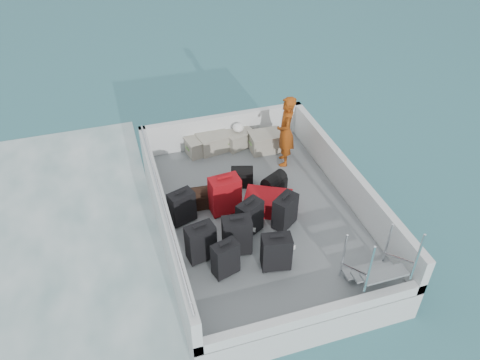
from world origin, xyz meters
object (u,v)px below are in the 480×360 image
at_px(crate_3, 266,142).
at_px(suitcase_3, 237,236).
at_px(suitcase_1, 201,243).
at_px(suitcase_5, 225,195).
at_px(suitcase_0, 225,259).
at_px(suitcase_8, 268,203).
at_px(suitcase_6, 276,252).
at_px(crate_0, 201,146).
at_px(suitcase_4, 250,218).
at_px(suitcase_7, 285,212).
at_px(crate_2, 238,139).
at_px(crate_1, 213,143).
at_px(passenger, 286,132).
at_px(suitcase_2, 182,207).

bearing_deg(crate_3, suitcase_3, -118.58).
distance_m(suitcase_1, suitcase_5, 1.22).
relative_size(suitcase_3, suitcase_5, 0.97).
distance_m(suitcase_0, suitcase_8, 1.70).
xyz_separation_m(suitcase_6, crate_0, (-0.39, 3.49, -0.15)).
height_order(suitcase_4, suitcase_7, suitcase_4).
xyz_separation_m(suitcase_0, suitcase_5, (0.40, 1.43, 0.05)).
bearing_deg(crate_2, crate_1, 180.00).
bearing_deg(crate_1, crate_3, -16.53).
bearing_deg(suitcase_5, suitcase_6, -80.12).
xyz_separation_m(suitcase_7, crate_3, (0.48, 2.34, -0.12)).
xyz_separation_m(suitcase_1, passenger, (2.28, 2.11, 0.41)).
bearing_deg(suitcase_0, suitcase_1, 107.00).
height_order(suitcase_0, crate_2, suitcase_0).
bearing_deg(suitcase_6, suitcase_7, 69.98).
bearing_deg(crate_3, suitcase_8, -108.40).
distance_m(crate_0, crate_3, 1.40).
height_order(suitcase_4, crate_3, suitcase_4).
xyz_separation_m(suitcase_2, suitcase_4, (1.05, -0.63, 0.01)).
bearing_deg(suitcase_0, suitcase_2, 88.99).
bearing_deg(suitcase_0, suitcase_3, 35.27).
height_order(suitcase_5, suitcase_8, suitcase_5).
xyz_separation_m(suitcase_1, crate_2, (1.54, 2.98, -0.17)).
distance_m(suitcase_0, suitcase_1, 0.52).
bearing_deg(suitcase_3, suitcase_4, 55.31).
distance_m(suitcase_3, crate_2, 3.16).
height_order(suitcase_4, suitcase_6, suitcase_4).
bearing_deg(suitcase_8, suitcase_3, 162.04).
height_order(suitcase_3, passenger, passenger).
xyz_separation_m(crate_1, crate_2, (0.56, 0.00, -0.01)).
height_order(suitcase_0, passenger, passenger).
bearing_deg(suitcase_8, crate_1, 39.58).
bearing_deg(suitcase_4, crate_1, 60.25).
relative_size(suitcase_4, passenger, 0.43).
bearing_deg(crate_0, suitcase_4, -84.70).
bearing_deg(suitcase_1, suitcase_2, 85.18).
distance_m(suitcase_4, crate_2, 2.71).
bearing_deg(passenger, suitcase_2, -45.99).
bearing_deg(suitcase_2, crate_0, 48.79).
relative_size(suitcase_4, suitcase_5, 0.89).
distance_m(suitcase_1, crate_1, 3.14).
bearing_deg(suitcase_2, crate_2, 31.37).
relative_size(suitcase_5, crate_3, 1.14).
relative_size(suitcase_3, suitcase_8, 0.85).
bearing_deg(suitcase_7, suitcase_2, 123.59).
distance_m(suitcase_8, crate_0, 2.28).
height_order(suitcase_3, suitcase_5, suitcase_5).
bearing_deg(crate_3, passenger, -68.47).
bearing_deg(suitcase_0, suitcase_6, -24.33).
bearing_deg(suitcase_5, crate_0, 84.82).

